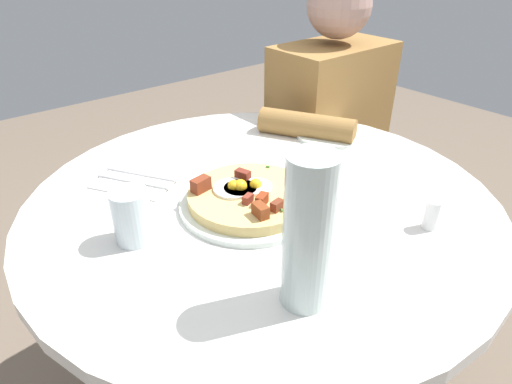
% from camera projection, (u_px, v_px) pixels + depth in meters
% --- Properties ---
extents(dining_table, '(0.99, 0.99, 0.74)m').
position_uv_depth(dining_table, '(261.00, 259.00, 1.03)').
color(dining_table, silver).
rests_on(dining_table, ground_plane).
extents(person_seated, '(0.53, 0.40, 1.14)m').
position_uv_depth(person_seated, '(324.00, 168.00, 1.54)').
color(person_seated, '#2D2D33').
rests_on(person_seated, ground_plane).
extents(pizza_plate, '(0.29, 0.29, 0.01)m').
position_uv_depth(pizza_plate, '(250.00, 203.00, 0.90)').
color(pizza_plate, silver).
rests_on(pizza_plate, dining_table).
extents(breakfast_pizza, '(0.25, 0.25, 0.05)m').
position_uv_depth(breakfast_pizza, '(249.00, 195.00, 0.88)').
color(breakfast_pizza, tan).
rests_on(breakfast_pizza, pizza_plate).
extents(bread_plate, '(0.18, 0.18, 0.01)m').
position_uv_depth(bread_plate, '(329.00, 135.00, 1.20)').
color(bread_plate, silver).
rests_on(bread_plate, dining_table).
extents(napkin, '(0.21, 0.22, 0.00)m').
position_uv_depth(napkin, '(138.00, 179.00, 0.99)').
color(napkin, white).
rests_on(napkin, dining_table).
extents(fork, '(0.10, 0.16, 0.00)m').
position_uv_depth(fork, '(133.00, 181.00, 0.97)').
color(fork, silver).
rests_on(fork, napkin).
extents(knife, '(0.10, 0.16, 0.00)m').
position_uv_depth(knife, '(142.00, 174.00, 1.00)').
color(knife, silver).
rests_on(knife, napkin).
extents(water_glass, '(0.07, 0.07, 0.10)m').
position_uv_depth(water_glass, '(132.00, 216.00, 0.77)').
color(water_glass, silver).
rests_on(water_glass, dining_table).
extents(water_bottle, '(0.07, 0.07, 0.24)m').
position_uv_depth(water_bottle, '(308.00, 234.00, 0.61)').
color(water_bottle, silver).
rests_on(water_bottle, dining_table).
extents(salt_shaker, '(0.03, 0.03, 0.06)m').
position_uv_depth(salt_shaker, '(432.00, 215.00, 0.82)').
color(salt_shaker, white).
rests_on(salt_shaker, dining_table).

